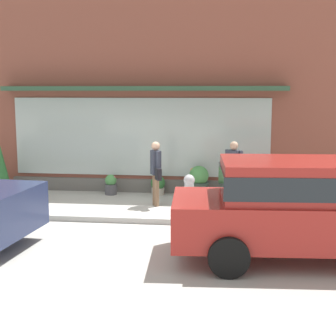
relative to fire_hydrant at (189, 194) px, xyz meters
The scene contains 11 objects.
ground_plane 1.68m from the fire_hydrant, 153.02° to the right, with size 60.00×60.00×0.00m, color #B2AFA8.
curb_strip 1.77m from the fire_hydrant, 147.07° to the right, with size 14.00×0.24×0.12m, color #B2B2AD.
storefront 3.57m from the fire_hydrant, 120.52° to the left, with size 14.00×0.81×5.34m.
fire_hydrant is the anchor object (origin of this frame).
pedestrian_with_handbag 1.16m from the fire_hydrant, 143.22° to the left, with size 0.35×0.60×1.57m.
pedestrian_passerby 1.50m from the fire_hydrant, 45.56° to the left, with size 0.43×0.34×1.56m.
parked_car_red 3.64m from the fire_hydrant, 52.94° to the right, with size 4.70×2.20×1.66m.
potted_plant_trailing_edge 5.47m from the fire_hydrant, 163.36° to the left, with size 0.47×0.47×1.34m.
potted_plant_near_hydrant 1.78m from the fire_hydrant, 86.35° to the left, with size 0.52×0.52×0.83m.
potted_plant_corner_tall 2.89m from the fire_hydrant, 141.50° to the left, with size 0.32×0.32×0.54m.
potted_plant_by_entrance 2.18m from the fire_hydrant, 117.34° to the left, with size 0.39×0.39×0.52m.
Camera 1 is at (2.32, -10.27, 2.79)m, focal length 52.93 mm.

